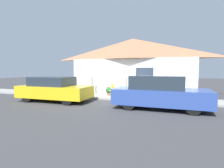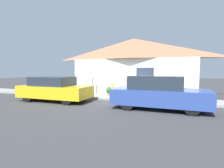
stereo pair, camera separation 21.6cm
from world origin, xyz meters
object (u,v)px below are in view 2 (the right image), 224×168
at_px(potted_plant_by_fence, 85,89).
at_px(fire_hydrant, 113,90).
at_px(car_left, 55,89).
at_px(potted_plant_near_hydrant, 109,91).
at_px(car_right, 159,93).

bearing_deg(potted_plant_by_fence, fire_hydrant, -15.99).
distance_m(car_left, potted_plant_by_fence, 2.47).
relative_size(potted_plant_near_hydrant, potted_plant_by_fence, 0.78).
xyz_separation_m(car_left, fire_hydrant, (2.74, 1.77, -0.15)).
bearing_deg(car_right, fire_hydrant, 147.55).
bearing_deg(fire_hydrant, car_right, -32.17).
height_order(car_right, potted_plant_near_hydrant, car_right).
height_order(potted_plant_near_hydrant, potted_plant_by_fence, potted_plant_by_fence).
bearing_deg(potted_plant_near_hydrant, fire_hydrant, -52.98).
bearing_deg(potted_plant_by_fence, car_right, -25.58).
relative_size(car_left, car_right, 0.98).
distance_m(car_right, potted_plant_by_fence, 5.56).
relative_size(car_right, fire_hydrant, 5.16).
bearing_deg(potted_plant_by_fence, car_left, -102.68).
distance_m(car_right, fire_hydrant, 3.33).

